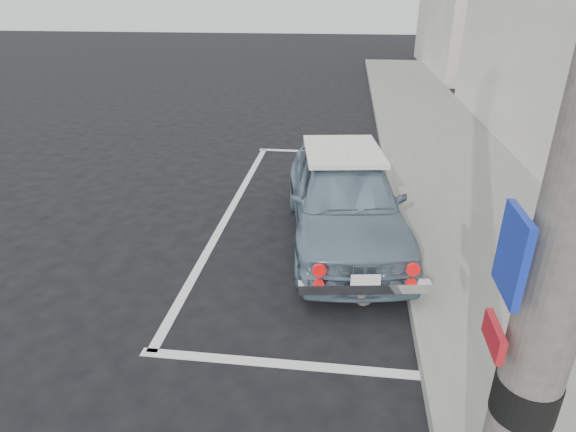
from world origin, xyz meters
name	(u,v)px	position (x,y,z in m)	size (l,w,h in m)	color
ground	(247,329)	(0.00, 0.00, 0.00)	(80.00, 80.00, 0.00)	black
sidewalk	(500,251)	(3.20, 2.00, 0.07)	(2.80, 40.00, 0.15)	slate
pline_rear	(286,364)	(0.50, -0.50, 0.00)	(3.00, 0.12, 0.01)	silver
pline_front	(324,152)	(0.50, 6.50, 0.00)	(3.00, 0.12, 0.01)	silver
pline_side	(230,212)	(-0.90, 3.00, 0.00)	(0.12, 7.00, 0.01)	silver
retro_coupe	(344,198)	(1.00, 2.27, 0.67)	(2.08, 4.05, 1.32)	slate
cat	(365,295)	(1.29, 0.63, 0.12)	(0.33, 0.44, 0.26)	#66574D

